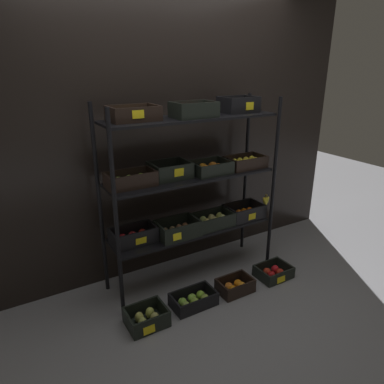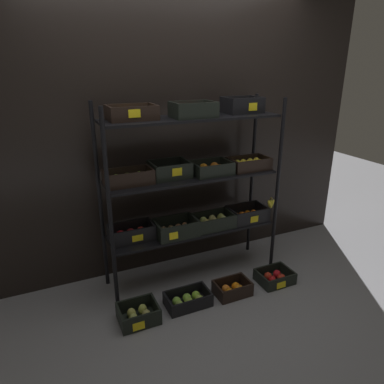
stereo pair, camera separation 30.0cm
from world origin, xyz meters
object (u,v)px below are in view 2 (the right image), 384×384
crate_ground_apple_green (188,300)px  crate_ground_pear (138,315)px  display_rack (192,178)px  crate_ground_orange (232,289)px  crate_ground_apple_red (275,277)px

crate_ground_apple_green → crate_ground_pear: bearing=-178.1°
display_rack → crate_ground_orange: display_rack is taller
crate_ground_pear → crate_ground_apple_green: (0.42, 0.01, -0.01)m
crate_ground_orange → display_rack: bearing=116.9°
crate_ground_pear → crate_ground_apple_red: 1.27m
display_rack → crate_ground_apple_green: (-0.21, -0.37, -0.91)m
crate_ground_pear → crate_ground_apple_red: bearing=-0.5°
crate_ground_apple_green → crate_ground_orange: bearing=-3.5°
display_rack → crate_ground_apple_red: size_ratio=5.17×
crate_ground_orange → crate_ground_apple_red: (0.44, 0.00, -0.00)m
display_rack → crate_ground_pear: (-0.63, -0.38, -0.90)m
crate_ground_apple_green → crate_ground_apple_red: 0.85m
crate_ground_apple_red → crate_ground_orange: bearing=-180.0°
display_rack → crate_ground_apple_red: bearing=-31.5°
crate_ground_pear → crate_ground_apple_green: 0.42m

